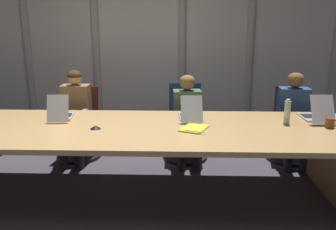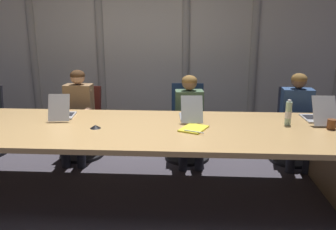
{
  "view_description": "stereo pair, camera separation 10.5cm",
  "coord_description": "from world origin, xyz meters",
  "px_view_note": "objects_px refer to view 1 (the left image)",
  "views": [
    {
      "loc": [
        0.63,
        -3.43,
        1.79
      ],
      "look_at": [
        0.52,
        0.12,
        0.85
      ],
      "focal_mm": 37.52,
      "sensor_mm": 36.0,
      "label": 1
    },
    {
      "loc": [
        0.73,
        -3.43,
        1.79
      ],
      "look_at": [
        0.52,
        0.12,
        0.85
      ],
      "focal_mm": 37.52,
      "sensor_mm": 36.0,
      "label": 2
    }
  ],
  "objects_px": {
    "person_left_mid": "(75,111)",
    "coffee_mug_near": "(330,123)",
    "water_bottle_primary": "(287,113)",
    "laptop_left_mid": "(61,114)",
    "laptop_right_mid": "(315,115)",
    "person_center": "(188,114)",
    "office_chair_right_mid": "(290,132)",
    "office_chair_left_mid": "(79,131)",
    "spiral_notepad": "(194,128)",
    "conference_mic_middle": "(95,127)",
    "person_right_mid": "(294,113)",
    "office_chair_center": "(185,131)",
    "laptop_center": "(190,114)"
  },
  "relations": [
    {
      "from": "person_left_mid",
      "to": "coffee_mug_near",
      "type": "height_order",
      "value": "person_left_mid"
    },
    {
      "from": "water_bottle_primary",
      "to": "laptop_left_mid",
      "type": "bearing_deg",
      "value": 177.14
    },
    {
      "from": "laptop_right_mid",
      "to": "person_center",
      "type": "distance_m",
      "value": 1.52
    },
    {
      "from": "laptop_right_mid",
      "to": "office_chair_right_mid",
      "type": "bearing_deg",
      "value": -0.67
    },
    {
      "from": "office_chair_left_mid",
      "to": "spiral_notepad",
      "type": "distance_m",
      "value": 1.94
    },
    {
      "from": "office_chair_right_mid",
      "to": "person_left_mid",
      "type": "xyz_separation_m",
      "value": [
        -2.84,
        -0.16,
        0.32
      ]
    },
    {
      "from": "conference_mic_middle",
      "to": "person_right_mid",
      "type": "bearing_deg",
      "value": 23.6
    },
    {
      "from": "person_right_mid",
      "to": "office_chair_center",
      "type": "bearing_deg",
      "value": -93.06
    },
    {
      "from": "office_chair_center",
      "to": "coffee_mug_near",
      "type": "bearing_deg",
      "value": 51.94
    },
    {
      "from": "laptop_right_mid",
      "to": "person_center",
      "type": "relative_size",
      "value": 0.45
    },
    {
      "from": "laptop_left_mid",
      "to": "laptop_center",
      "type": "height_order",
      "value": "laptop_left_mid"
    },
    {
      "from": "person_left_mid",
      "to": "spiral_notepad",
      "type": "relative_size",
      "value": 3.25
    },
    {
      "from": "office_chair_left_mid",
      "to": "office_chair_right_mid",
      "type": "distance_m",
      "value": 2.85
    },
    {
      "from": "office_chair_right_mid",
      "to": "person_left_mid",
      "type": "height_order",
      "value": "person_left_mid"
    },
    {
      "from": "laptop_right_mid",
      "to": "laptop_center",
      "type": "bearing_deg",
      "value": 89.24
    },
    {
      "from": "person_left_mid",
      "to": "laptop_center",
      "type": "bearing_deg",
      "value": 67.07
    },
    {
      "from": "laptop_left_mid",
      "to": "laptop_right_mid",
      "type": "height_order",
      "value": "laptop_right_mid"
    },
    {
      "from": "office_chair_left_mid",
      "to": "person_center",
      "type": "bearing_deg",
      "value": 91.51
    },
    {
      "from": "laptop_right_mid",
      "to": "coffee_mug_near",
      "type": "distance_m",
      "value": 0.29
    },
    {
      "from": "laptop_center",
      "to": "coffee_mug_near",
      "type": "relative_size",
      "value": 3.57
    },
    {
      "from": "coffee_mug_near",
      "to": "spiral_notepad",
      "type": "height_order",
      "value": "coffee_mug_near"
    },
    {
      "from": "laptop_right_mid",
      "to": "office_chair_right_mid",
      "type": "height_order",
      "value": "laptop_right_mid"
    },
    {
      "from": "office_chair_right_mid",
      "to": "coffee_mug_near",
      "type": "bearing_deg",
      "value": 12.21
    },
    {
      "from": "office_chair_left_mid",
      "to": "person_left_mid",
      "type": "distance_m",
      "value": 0.36
    },
    {
      "from": "conference_mic_middle",
      "to": "spiral_notepad",
      "type": "height_order",
      "value": "conference_mic_middle"
    },
    {
      "from": "laptop_center",
      "to": "water_bottle_primary",
      "type": "height_order",
      "value": "laptop_center"
    },
    {
      "from": "laptop_center",
      "to": "person_right_mid",
      "type": "xyz_separation_m",
      "value": [
        1.35,
        0.61,
        -0.13
      ]
    },
    {
      "from": "office_chair_left_mid",
      "to": "person_center",
      "type": "xyz_separation_m",
      "value": [
        1.47,
        -0.16,
        0.29
      ]
    },
    {
      "from": "office_chair_center",
      "to": "spiral_notepad",
      "type": "distance_m",
      "value": 1.22
    },
    {
      "from": "laptop_left_mid",
      "to": "office_chair_right_mid",
      "type": "distance_m",
      "value": 2.95
    },
    {
      "from": "office_chair_right_mid",
      "to": "office_chair_left_mid",
      "type": "bearing_deg",
      "value": -80.15
    },
    {
      "from": "person_left_mid",
      "to": "spiral_notepad",
      "type": "bearing_deg",
      "value": 56.09
    },
    {
      "from": "spiral_notepad",
      "to": "person_center",
      "type": "bearing_deg",
      "value": 116.4
    },
    {
      "from": "office_chair_center",
      "to": "conference_mic_middle",
      "type": "height_order",
      "value": "office_chair_center"
    },
    {
      "from": "coffee_mug_near",
      "to": "laptop_right_mid",
      "type": "bearing_deg",
      "value": 98.77
    },
    {
      "from": "laptop_right_mid",
      "to": "person_right_mid",
      "type": "distance_m",
      "value": 0.63
    },
    {
      "from": "office_chair_center",
      "to": "laptop_right_mid",
      "type": "bearing_deg",
      "value": 59.26
    },
    {
      "from": "office_chair_left_mid",
      "to": "conference_mic_middle",
      "type": "bearing_deg",
      "value": 31.59
    },
    {
      "from": "laptop_left_mid",
      "to": "office_chair_center",
      "type": "relative_size",
      "value": 0.46
    },
    {
      "from": "coffee_mug_near",
      "to": "spiral_notepad",
      "type": "xyz_separation_m",
      "value": [
        -1.38,
        -0.1,
        -0.04
      ]
    },
    {
      "from": "water_bottle_primary",
      "to": "conference_mic_middle",
      "type": "relative_size",
      "value": 2.43
    },
    {
      "from": "laptop_center",
      "to": "water_bottle_primary",
      "type": "bearing_deg",
      "value": -103.38
    },
    {
      "from": "laptop_center",
      "to": "spiral_notepad",
      "type": "bearing_deg",
      "value": -179.87
    },
    {
      "from": "office_chair_left_mid",
      "to": "coffee_mug_near",
      "type": "distance_m",
      "value": 3.11
    },
    {
      "from": "laptop_left_mid",
      "to": "spiral_notepad",
      "type": "bearing_deg",
      "value": -110.37
    },
    {
      "from": "office_chair_right_mid",
      "to": "coffee_mug_near",
      "type": "distance_m",
      "value": 1.14
    },
    {
      "from": "laptop_left_mid",
      "to": "office_chair_center",
      "type": "bearing_deg",
      "value": -66.88
    },
    {
      "from": "person_center",
      "to": "spiral_notepad",
      "type": "xyz_separation_m",
      "value": [
        0.04,
        -0.99,
        0.11
      ]
    },
    {
      "from": "person_right_mid",
      "to": "water_bottle_primary",
      "type": "xyz_separation_m",
      "value": [
        -0.34,
        -0.77,
        0.2
      ]
    },
    {
      "from": "office_chair_right_mid",
      "to": "person_right_mid",
      "type": "relative_size",
      "value": 0.81
    }
  ]
}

